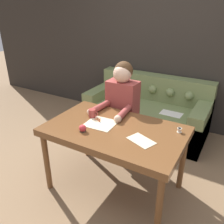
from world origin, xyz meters
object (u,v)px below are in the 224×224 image
at_px(thread_spool, 179,130).
at_px(couch, 147,112).
at_px(mug, 92,113).
at_px(person, 122,112).
at_px(pin_cushion, 83,129).
at_px(dining_table, 115,135).
at_px(scissors, 99,121).

bearing_deg(thread_spool, couch, 123.39).
xyz_separation_m(couch, mug, (-0.13, -1.32, 0.49)).
relative_size(person, mug, 11.27).
height_order(person, mug, person).
distance_m(person, pin_cushion, 0.77).
height_order(dining_table, scissors, scissors).
xyz_separation_m(dining_table, pin_cushion, (-0.23, -0.21, 0.11)).
bearing_deg(dining_table, pin_cushion, -137.59).
height_order(couch, mug, mug).
xyz_separation_m(person, scissors, (-0.01, -0.50, 0.10)).
xyz_separation_m(dining_table, thread_spool, (0.57, 0.24, 0.10)).
bearing_deg(mug, couch, 84.46).
bearing_deg(couch, person, -90.36).
bearing_deg(dining_table, scissors, 167.39).
relative_size(couch, scissors, 9.15).
bearing_deg(scissors, pin_cushion, -93.35).
xyz_separation_m(scissors, mug, (-0.11, 0.05, 0.04)).
bearing_deg(couch, mug, -95.54).
distance_m(couch, pin_cushion, 1.70).
bearing_deg(mug, dining_table, -16.03).
bearing_deg(mug, thread_spool, 8.88).
distance_m(mug, thread_spool, 0.92).
relative_size(dining_table, mug, 12.08).
xyz_separation_m(dining_table, couch, (-0.20, 1.42, -0.37)).
bearing_deg(pin_cushion, thread_spool, 29.13).
height_order(dining_table, thread_spool, thread_spool).
relative_size(couch, person, 1.42).
bearing_deg(thread_spool, pin_cushion, -150.87).
bearing_deg(dining_table, person, 110.79).
bearing_deg(person, couch, 89.64).
bearing_deg(pin_cushion, mug, 107.78).
xyz_separation_m(dining_table, person, (-0.21, 0.55, -0.02)).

